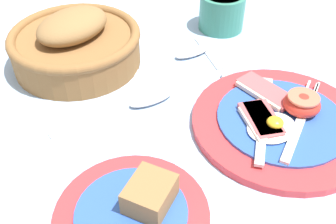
% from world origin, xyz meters
% --- Properties ---
extents(ground_plane, '(3.00, 3.00, 0.00)m').
position_xyz_m(ground_plane, '(0.00, 0.00, 0.00)').
color(ground_plane, '#93B2DB').
extents(breakfast_plate, '(0.25, 0.25, 0.04)m').
position_xyz_m(breakfast_plate, '(0.07, -0.01, 0.01)').
color(breakfast_plate, red).
rests_on(breakfast_plate, ground_plane).
extents(bread_plate, '(0.17, 0.17, 0.05)m').
position_xyz_m(bread_plate, '(-0.18, -0.02, 0.01)').
color(bread_plate, red).
rests_on(bread_plate, ground_plane).
extents(sugar_cup, '(0.09, 0.09, 0.07)m').
position_xyz_m(sugar_cup, '(0.19, 0.26, 0.04)').
color(sugar_cup, '#337F6B').
rests_on(sugar_cup, ground_plane).
extents(bread_basket, '(0.22, 0.22, 0.09)m').
position_xyz_m(bread_basket, '(-0.09, 0.30, 0.04)').
color(bread_basket, brown).
rests_on(bread_basket, ground_plane).
extents(teaspoon_by_saucer, '(0.19, 0.04, 0.01)m').
position_xyz_m(teaspoon_by_saucer, '(-0.08, 0.14, 0.01)').
color(teaspoon_by_saucer, silver).
rests_on(teaspoon_by_saucer, ground_plane).
extents(teaspoon_near_cup, '(0.07, 0.19, 0.01)m').
position_xyz_m(teaspoon_near_cup, '(0.09, 0.12, 0.01)').
color(teaspoon_near_cup, silver).
rests_on(teaspoon_near_cup, ground_plane).
extents(teaspoon_stray, '(0.19, 0.03, 0.01)m').
position_xyz_m(teaspoon_stray, '(0.06, 0.21, 0.01)').
color(teaspoon_stray, silver).
rests_on(teaspoon_stray, ground_plane).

